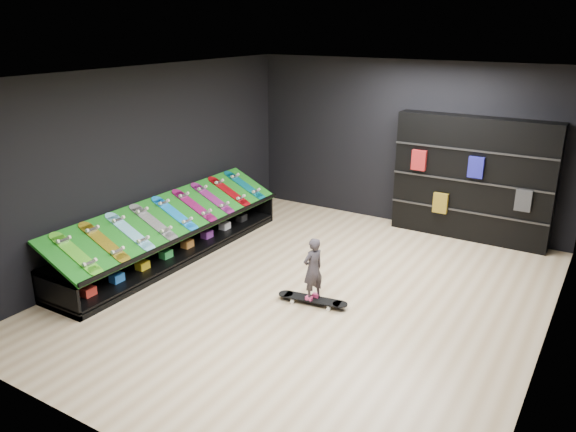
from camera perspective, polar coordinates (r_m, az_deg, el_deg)
The scene contains 20 objects.
floor at distance 7.99m, azimuth 2.33°, elevation -7.81°, with size 6.00×7.00×0.01m, color beige.
ceiling at distance 7.15m, azimuth 2.66°, elevation 14.14°, with size 6.00×7.00×0.01m, color white.
wall_back at distance 10.54m, azimuth 11.86°, elevation 7.16°, with size 6.00×0.02×3.00m, color black.
wall_front at distance 4.88m, azimuth -18.12°, elevation -7.69°, with size 6.00×0.02×3.00m, color black.
wall_left at distance 9.21m, azimuth -14.11°, elevation 5.27°, with size 0.02×7.00×3.00m, color black.
wall_right at distance 6.60m, azimuth 25.88°, elevation -1.61°, with size 0.02×7.00×3.00m, color black.
display_rack at distance 9.28m, azimuth -11.53°, elevation -2.54°, with size 0.90×4.50×0.50m, color black, non-canonical shape.
turf_ramp at distance 9.09m, azimuth -11.49°, elevation 0.10°, with size 1.00×4.50×0.04m, color #0F610F.
back_shelving at distance 10.12m, azimuth 18.21°, elevation 3.58°, with size 2.67×0.31×2.13m, color black.
floor_skateboard at distance 7.68m, azimuth 2.50°, elevation -8.66°, with size 0.98×0.22×0.09m, color black, non-canonical shape.
child at distance 7.54m, azimuth 2.53°, elevation -6.58°, with size 0.20×0.14×0.52m, color black.
display_board_0 at distance 7.89m, azimuth -20.76°, elevation -3.60°, with size 0.98×0.22×0.09m, color green, non-canonical shape.
display_board_1 at distance 8.16m, azimuth -18.18°, elevation -2.54°, with size 0.98×0.22×0.09m, color yellow, non-canonical shape.
display_board_2 at distance 8.45m, azimuth -15.77°, elevation -1.55°, with size 0.98×0.22×0.09m, color #0CB2E5, non-canonical shape.
display_board_3 at distance 8.75m, azimuth -13.53°, elevation -0.62°, with size 0.98×0.22×0.09m, color black, non-canonical shape.
display_board_4 at distance 9.07m, azimuth -11.44°, elevation 0.24°, with size 0.98×0.22×0.09m, color blue, non-canonical shape.
display_board_5 at distance 9.41m, azimuth -9.49°, elevation 1.05°, with size 0.98×0.22×0.09m, color #E5198C, non-canonical shape.
display_board_6 at distance 9.75m, azimuth -7.69°, elevation 1.80°, with size 0.98×0.22×0.09m, color #2626BF, non-canonical shape.
display_board_7 at distance 10.11m, azimuth -6.00°, elevation 2.49°, with size 0.98×0.22×0.09m, color red, non-canonical shape.
display_board_8 at distance 10.47m, azimuth -4.43°, elevation 3.13°, with size 0.98×0.22×0.09m, color #0C8C99, non-canonical shape.
Camera 1 is at (3.44, -6.23, 3.63)m, focal length 35.00 mm.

